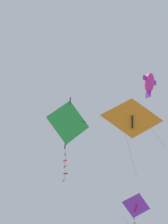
# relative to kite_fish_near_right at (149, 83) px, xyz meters

# --- Properties ---
(kite_fish_near_right) EXTENTS (2.46, 2.38, 6.07)m
(kite_fish_near_right) POSITION_rel_kite_fish_near_right_xyz_m (0.00, 0.00, 0.00)
(kite_fish_near_right) COLOR #DB2D93
(kite_delta_highest) EXTENTS (1.03, 3.37, 5.16)m
(kite_delta_highest) POSITION_rel_kite_fish_near_right_xyz_m (1.23, -2.21, -4.23)
(kite_delta_highest) COLOR orange
(kite_diamond_upper_right) EXTENTS (0.54, 1.97, 3.73)m
(kite_diamond_upper_right) POSITION_rel_kite_fish_near_right_xyz_m (9.89, -8.47, -9.69)
(kite_diamond_upper_right) COLOR green
(kite_delta_mid_left) EXTENTS (2.08, 2.11, 6.67)m
(kite_delta_mid_left) POSITION_rel_kite_fish_near_right_xyz_m (-2.02, -1.08, -9.59)
(kite_delta_mid_left) COLOR purple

